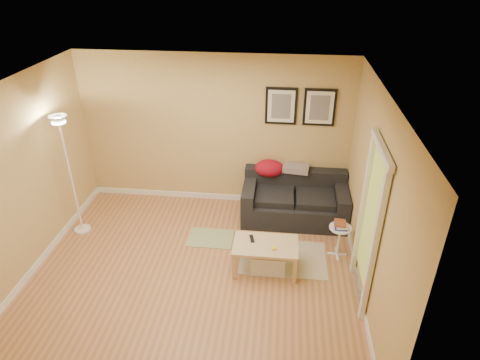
% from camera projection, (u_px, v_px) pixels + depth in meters
% --- Properties ---
extents(floor, '(4.50, 4.50, 0.00)m').
position_uv_depth(floor, '(194.00, 273.00, 5.84)').
color(floor, '#BC7550').
rests_on(floor, ground).
extents(ceiling, '(4.50, 4.50, 0.00)m').
position_uv_depth(ceiling, '(182.00, 91.00, 4.58)').
color(ceiling, white).
rests_on(ceiling, wall_back).
extents(wall_back, '(4.50, 0.00, 4.50)m').
position_uv_depth(wall_back, '(215.00, 132.00, 6.95)').
color(wall_back, tan).
rests_on(wall_back, ground).
extents(wall_front, '(4.50, 0.00, 4.50)m').
position_uv_depth(wall_front, '(137.00, 315.00, 3.47)').
color(wall_front, tan).
rests_on(wall_front, ground).
extents(wall_left, '(0.00, 4.00, 4.00)m').
position_uv_depth(wall_left, '(19.00, 183.00, 5.43)').
color(wall_left, tan).
rests_on(wall_left, ground).
extents(wall_right, '(0.00, 4.00, 4.00)m').
position_uv_depth(wall_right, '(373.00, 203.00, 5.00)').
color(wall_right, tan).
rests_on(wall_right, ground).
extents(baseboard_back, '(4.50, 0.02, 0.10)m').
position_uv_depth(baseboard_back, '(217.00, 196.00, 7.55)').
color(baseboard_back, white).
rests_on(baseboard_back, ground).
extents(baseboard_left, '(0.02, 4.00, 0.10)m').
position_uv_depth(baseboard_left, '(42.00, 258.00, 6.03)').
color(baseboard_left, white).
rests_on(baseboard_left, ground).
extents(baseboard_right, '(0.02, 4.00, 0.10)m').
position_uv_depth(baseboard_right, '(358.00, 282.00, 5.60)').
color(baseboard_right, white).
rests_on(baseboard_right, ground).
extents(sofa, '(1.70, 0.90, 0.75)m').
position_uv_depth(sofa, '(295.00, 199.00, 6.86)').
color(sofa, black).
rests_on(sofa, ground).
extents(red_throw, '(0.48, 0.36, 0.28)m').
position_uv_depth(red_throw, '(269.00, 168.00, 6.95)').
color(red_throw, maroon).
rests_on(red_throw, sofa).
extents(plaid_throw, '(0.45, 0.32, 0.10)m').
position_uv_depth(plaid_throw, '(296.00, 168.00, 6.93)').
color(plaid_throw, tan).
rests_on(plaid_throw, sofa).
extents(framed_print_left, '(0.50, 0.04, 0.60)m').
position_uv_depth(framed_print_left, '(281.00, 106.00, 6.59)').
color(framed_print_left, black).
rests_on(framed_print_left, wall_back).
extents(framed_print_right, '(0.50, 0.04, 0.60)m').
position_uv_depth(framed_print_right, '(320.00, 107.00, 6.53)').
color(framed_print_right, black).
rests_on(framed_print_right, wall_back).
extents(area_rug, '(1.25, 0.85, 0.01)m').
position_uv_depth(area_rug, '(283.00, 258.00, 6.12)').
color(area_rug, '#C2B29A').
rests_on(area_rug, ground).
extents(green_runner, '(0.70, 0.50, 0.01)m').
position_uv_depth(green_runner, '(211.00, 238.00, 6.53)').
color(green_runner, '#668C4C').
rests_on(green_runner, ground).
extents(coffee_table, '(0.91, 0.59, 0.44)m').
position_uv_depth(coffee_table, '(265.00, 257.00, 5.80)').
color(coffee_table, tan).
rests_on(coffee_table, ground).
extents(remote_control, '(0.08, 0.17, 0.02)m').
position_uv_depth(remote_control, '(252.00, 239.00, 5.79)').
color(remote_control, black).
rests_on(remote_control, coffee_table).
extents(tape_roll, '(0.07, 0.07, 0.03)m').
position_uv_depth(tape_roll, '(274.00, 248.00, 5.59)').
color(tape_roll, yellow).
rests_on(tape_roll, coffee_table).
extents(storage_bin, '(0.49, 0.36, 0.30)m').
position_uv_depth(storage_bin, '(268.00, 260.00, 5.84)').
color(storage_bin, white).
rests_on(storage_bin, ground).
extents(side_table, '(0.32, 0.32, 0.49)m').
position_uv_depth(side_table, '(339.00, 241.00, 6.07)').
color(side_table, white).
rests_on(side_table, ground).
extents(book_stack, '(0.22, 0.26, 0.07)m').
position_uv_depth(book_stack, '(341.00, 225.00, 5.95)').
color(book_stack, navy).
rests_on(book_stack, side_table).
extents(floor_lamp, '(0.25, 0.25, 1.95)m').
position_uv_depth(floor_lamp, '(72.00, 180.00, 6.29)').
color(floor_lamp, white).
rests_on(floor_lamp, ground).
extents(doorway, '(0.12, 1.01, 2.13)m').
position_uv_depth(doorway, '(367.00, 229.00, 5.01)').
color(doorway, white).
rests_on(doorway, ground).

